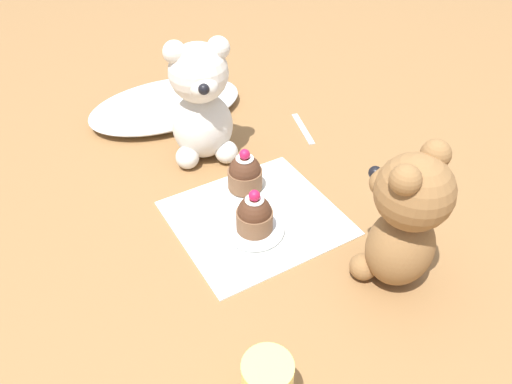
% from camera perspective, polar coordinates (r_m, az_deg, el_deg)
% --- Properties ---
extents(ground_plane, '(4.00, 4.00, 0.00)m').
position_cam_1_polar(ground_plane, '(0.80, 0.00, -3.07)').
color(ground_plane, olive).
extents(knitted_placemat, '(0.25, 0.24, 0.01)m').
position_cam_1_polar(knitted_placemat, '(0.80, 0.00, -2.91)').
color(knitted_placemat, silver).
rests_on(knitted_placemat, ground_plane).
extents(tulle_cloth, '(0.33, 0.21, 0.04)m').
position_cam_1_polar(tulle_cloth, '(1.08, -10.23, 9.82)').
color(tulle_cloth, white).
rests_on(tulle_cloth, ground_plane).
extents(teddy_bear_cream, '(0.13, 0.13, 0.23)m').
position_cam_1_polar(teddy_bear_cream, '(0.89, -6.30, 10.05)').
color(teddy_bear_cream, silver).
rests_on(teddy_bear_cream, ground_plane).
extents(teddy_bear_tan, '(0.12, 0.12, 0.21)m').
position_cam_1_polar(teddy_bear_tan, '(0.67, 16.65, -3.00)').
color(teddy_bear_tan, olive).
rests_on(teddy_bear_tan, ground_plane).
extents(cupcake_near_cream_bear, '(0.06, 0.06, 0.08)m').
position_cam_1_polar(cupcake_near_cream_bear, '(0.84, -1.27, 2.12)').
color(cupcake_near_cream_bear, brown).
rests_on(cupcake_near_cream_bear, knitted_placemat).
extents(saucer_plate, '(0.09, 0.09, 0.01)m').
position_cam_1_polar(saucer_plate, '(0.77, -0.17, -4.27)').
color(saucer_plate, silver).
rests_on(saucer_plate, knitted_placemat).
extents(cupcake_near_tan_bear, '(0.06, 0.06, 0.07)m').
position_cam_1_polar(cupcake_near_tan_bear, '(0.75, -0.17, -2.64)').
color(cupcake_near_tan_bear, brown).
rests_on(cupcake_near_tan_bear, saucer_plate).
extents(teaspoon, '(0.04, 0.11, 0.01)m').
position_cam_1_polar(teaspoon, '(1.02, 5.39, 7.28)').
color(teaspoon, silver).
rests_on(teaspoon, ground_plane).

